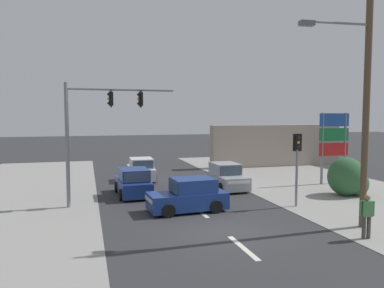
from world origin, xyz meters
name	(u,v)px	position (x,y,z in m)	size (l,w,h in m)	color
ground_plane	(222,230)	(0.00, 0.00, 0.00)	(140.00, 140.00, 0.00)	#303033
lane_dash_near	(243,248)	(0.00, -2.00, 0.00)	(0.20, 2.40, 0.01)	silver
lane_dash_mid	(200,211)	(0.00, 3.00, 0.00)	(0.20, 2.40, 0.01)	silver
lane_dash_far	(175,190)	(0.00, 8.00, 0.00)	(0.20, 2.40, 0.01)	silver
kerb_right_verge	(376,203)	(9.00, 2.00, 0.01)	(10.00, 44.00, 0.02)	gray
kerb_left_verge	(4,219)	(-8.50, 4.00, 0.01)	(8.00, 40.00, 0.02)	gray
utility_pole_foreground_right	(365,79)	(5.38, -1.14, 5.86)	(3.78, 0.48, 10.97)	brown
traffic_signal_mast	(95,121)	(-4.59, 5.38, 4.15)	(5.29, 0.46, 6.00)	slate
pedestal_signal_right_kerb	(297,157)	(4.77, 2.54, 2.42)	(0.44, 0.30, 3.56)	slate
shopping_plaza_sign	(334,138)	(10.37, 7.34, 2.98)	(2.10, 0.16, 4.60)	slate
roadside_bush	(348,178)	(8.86, 3.96, 1.01)	(2.17, 1.86, 2.14)	#2D5B33
shopfront_wall_far	(277,146)	(11.00, 16.00, 1.80)	(12.00, 1.00, 3.60)	#A39384
hatchback_kerbside_parked	(141,170)	(-1.44, 12.12, 0.70)	(1.84, 3.67, 1.53)	silver
hatchback_crossing_left	(189,196)	(-0.48, 3.15, 0.70)	(3.72, 1.95, 1.53)	navy
hatchback_receding_far	(226,177)	(3.13, 7.73, 0.70)	(1.80, 3.65, 1.53)	#A3A8AD
hatchback_oncoming_near	(133,183)	(-2.55, 7.23, 0.70)	(1.87, 3.69, 1.53)	navy
pedestrian_at_kerb	(367,214)	(4.61, -2.39, 0.93)	(0.55, 0.30, 1.63)	#47423D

